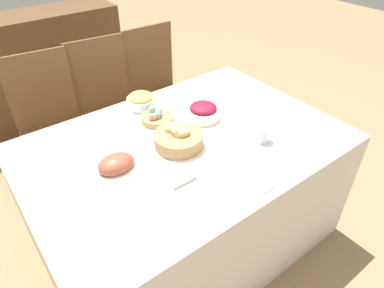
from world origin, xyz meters
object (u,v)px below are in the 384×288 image
(chair_far_center, at_px, (108,106))
(fork, at_px, (225,189))
(spoon, at_px, (276,160))
(pineapple_bowl, at_px, (141,100))
(ham_platter, at_px, (116,165))
(butter_dish, at_px, (180,176))
(drinking_cup, at_px, (262,133))
(egg_basket, at_px, (157,117))
(dinner_plate, at_px, (249,175))
(bread_basket, at_px, (178,138))
(sideboard, at_px, (35,72))
(beet_salad_bowl, at_px, (203,112))
(knife, at_px, (272,163))
(chair_far_right, at_px, (158,89))
(chair_far_left, at_px, (52,125))

(chair_far_center, bearing_deg, fork, -86.56)
(spoon, bearing_deg, pineapple_bowl, 105.12)
(ham_platter, distance_m, butter_dish, 0.31)
(chair_far_center, relative_size, drinking_cup, 11.10)
(egg_basket, relative_size, spoon, 0.94)
(dinner_plate, relative_size, fork, 1.29)
(dinner_plate, distance_m, butter_dish, 0.32)
(bread_basket, xyz_separation_m, drinking_cup, (0.37, -0.23, 0.00))
(dinner_plate, bearing_deg, chair_far_center, 93.69)
(pineapple_bowl, bearing_deg, sideboard, 98.95)
(egg_basket, distance_m, drinking_cup, 0.59)
(chair_far_center, distance_m, fork, 1.36)
(ham_platter, height_order, pineapple_bowl, pineapple_bowl)
(beet_salad_bowl, xyz_separation_m, knife, (0.01, -0.51, -0.04))
(fork, relative_size, knife, 1.00)
(beet_salad_bowl, distance_m, drinking_cup, 0.37)
(chair_far_right, xyz_separation_m, drinking_cup, (-0.10, -1.17, 0.27))
(spoon, bearing_deg, beet_salad_bowl, 93.17)
(chair_far_left, bearing_deg, sideboard, 86.16)
(chair_far_right, distance_m, ham_platter, 1.25)
(chair_far_center, height_order, beet_salad_bowl, chair_far_center)
(beet_salad_bowl, xyz_separation_m, pineapple_bowl, (-0.21, 0.33, -0.00))
(chair_far_right, xyz_separation_m, spoon, (-0.17, -1.34, 0.22))
(ham_platter, bearing_deg, spoon, -32.67)
(ham_platter, xyz_separation_m, knife, (0.61, -0.41, -0.02))
(egg_basket, bearing_deg, knife, -70.12)
(egg_basket, bearing_deg, pineapple_bowl, 85.89)
(beet_salad_bowl, height_order, fork, beet_salad_bowl)
(sideboard, distance_m, drinking_cup, 2.30)
(chair_far_center, relative_size, butter_dish, 7.67)
(egg_basket, bearing_deg, butter_dish, -110.85)
(beet_salad_bowl, bearing_deg, butter_dish, -140.18)
(chair_far_right, bearing_deg, chair_far_left, -178.83)
(chair_far_left, bearing_deg, pineapple_bowl, -42.33)
(chair_far_center, height_order, pineapple_bowl, chair_far_center)
(chair_far_center, bearing_deg, knife, -73.82)
(knife, relative_size, drinking_cup, 2.14)
(chair_far_right, relative_size, butter_dish, 7.67)
(pineapple_bowl, height_order, dinner_plate, pineapple_bowl)
(chair_far_right, height_order, ham_platter, chair_far_right)
(beet_salad_bowl, bearing_deg, ham_platter, -170.41)
(fork, distance_m, butter_dish, 0.21)
(fork, distance_m, drinking_cup, 0.43)
(chair_far_right, height_order, knife, chair_far_right)
(chair_far_right, height_order, dinner_plate, chair_far_right)
(beet_salad_bowl, distance_m, butter_dish, 0.53)
(bread_basket, xyz_separation_m, fork, (-0.03, -0.39, -0.04))
(chair_far_center, height_order, spoon, chair_far_center)
(sideboard, relative_size, bread_basket, 6.28)
(drinking_cup, bearing_deg, spoon, -113.59)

